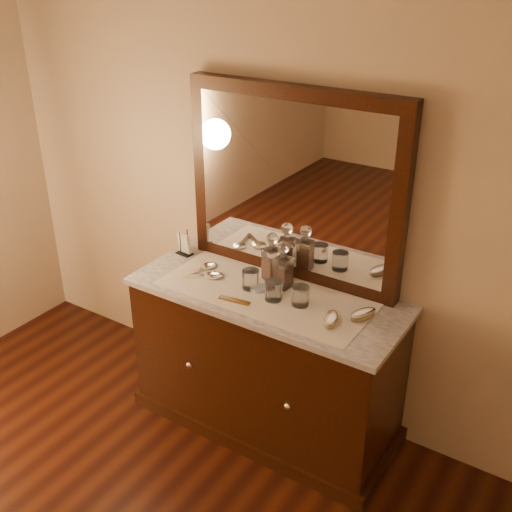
{
  "coord_description": "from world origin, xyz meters",
  "views": [
    {
      "loc": [
        1.41,
        -0.33,
        2.41
      ],
      "look_at": [
        0.0,
        1.85,
        1.1
      ],
      "focal_mm": 42.6,
      "sensor_mm": 36.0,
      "label": 1
    }
  ],
  "objects_px": {
    "napkin_rack": "(184,245)",
    "decanter_right": "(283,270)",
    "dresser_cabinet": "(266,362)",
    "pin_dish": "(259,288)",
    "brush_far": "(363,314)",
    "mirror_frame": "(293,186)",
    "brush_near": "(331,319)",
    "comb": "(234,300)",
    "decanter_left": "(272,262)",
    "hand_mirror_outer": "(206,267)",
    "hand_mirror_inner": "(210,275)"
  },
  "relations": [
    {
      "from": "pin_dish",
      "to": "comb",
      "type": "xyz_separation_m",
      "value": [
        -0.04,
        -0.16,
        -0.0
      ]
    },
    {
      "from": "pin_dish",
      "to": "comb",
      "type": "height_order",
      "value": "pin_dish"
    },
    {
      "from": "decanter_right",
      "to": "napkin_rack",
      "type": "bearing_deg",
      "value": 177.57
    },
    {
      "from": "decanter_right",
      "to": "brush_far",
      "type": "bearing_deg",
      "value": -6.18
    },
    {
      "from": "mirror_frame",
      "to": "napkin_rack",
      "type": "relative_size",
      "value": 8.24
    },
    {
      "from": "mirror_frame",
      "to": "comb",
      "type": "distance_m",
      "value": 0.65
    },
    {
      "from": "hand_mirror_inner",
      "to": "pin_dish",
      "type": "bearing_deg",
      "value": 5.76
    },
    {
      "from": "decanter_left",
      "to": "decanter_right",
      "type": "relative_size",
      "value": 1.04
    },
    {
      "from": "pin_dish",
      "to": "comb",
      "type": "relative_size",
      "value": 0.53
    },
    {
      "from": "pin_dish",
      "to": "brush_far",
      "type": "relative_size",
      "value": 0.55
    },
    {
      "from": "pin_dish",
      "to": "decanter_right",
      "type": "height_order",
      "value": "decanter_right"
    },
    {
      "from": "hand_mirror_inner",
      "to": "mirror_frame",
      "type": "bearing_deg",
      "value": 39.43
    },
    {
      "from": "decanter_right",
      "to": "brush_far",
      "type": "xyz_separation_m",
      "value": [
        0.47,
        -0.05,
        -0.08
      ]
    },
    {
      "from": "napkin_rack",
      "to": "decanter_right",
      "type": "xyz_separation_m",
      "value": [
        0.67,
        -0.03,
        0.05
      ]
    },
    {
      "from": "comb",
      "to": "hand_mirror_outer",
      "type": "bearing_deg",
      "value": 140.74
    },
    {
      "from": "decanter_right",
      "to": "brush_far",
      "type": "relative_size",
      "value": 1.62
    },
    {
      "from": "pin_dish",
      "to": "hand_mirror_outer",
      "type": "height_order",
      "value": "hand_mirror_outer"
    },
    {
      "from": "comb",
      "to": "napkin_rack",
      "type": "bearing_deg",
      "value": 145.26
    },
    {
      "from": "brush_far",
      "to": "hand_mirror_inner",
      "type": "height_order",
      "value": "brush_far"
    },
    {
      "from": "hand_mirror_inner",
      "to": "brush_far",
      "type": "bearing_deg",
      "value": 4.66
    },
    {
      "from": "napkin_rack",
      "to": "pin_dish",
      "type": "bearing_deg",
      "value": -11.62
    },
    {
      "from": "decanter_left",
      "to": "dresser_cabinet",
      "type": "bearing_deg",
      "value": -69.71
    },
    {
      "from": "pin_dish",
      "to": "comb",
      "type": "distance_m",
      "value": 0.17
    },
    {
      "from": "hand_mirror_outer",
      "to": "hand_mirror_inner",
      "type": "distance_m",
      "value": 0.1
    },
    {
      "from": "brush_far",
      "to": "hand_mirror_inner",
      "type": "xyz_separation_m",
      "value": [
        -0.85,
        -0.07,
        -0.01
      ]
    },
    {
      "from": "dresser_cabinet",
      "to": "mirror_frame",
      "type": "height_order",
      "value": "mirror_frame"
    },
    {
      "from": "pin_dish",
      "to": "napkin_rack",
      "type": "relative_size",
      "value": 0.61
    },
    {
      "from": "mirror_frame",
      "to": "brush_far",
      "type": "bearing_deg",
      "value": -21.98
    },
    {
      "from": "comb",
      "to": "brush_far",
      "type": "xyz_separation_m",
      "value": [
        0.6,
        0.2,
        0.02
      ]
    },
    {
      "from": "brush_far",
      "to": "napkin_rack",
      "type": "bearing_deg",
      "value": 176.02
    },
    {
      "from": "brush_far",
      "to": "hand_mirror_outer",
      "type": "bearing_deg",
      "value": 179.92
    },
    {
      "from": "mirror_frame",
      "to": "brush_near",
      "type": "height_order",
      "value": "mirror_frame"
    },
    {
      "from": "napkin_rack",
      "to": "hand_mirror_outer",
      "type": "distance_m",
      "value": 0.23
    },
    {
      "from": "hand_mirror_outer",
      "to": "decanter_left",
      "type": "bearing_deg",
      "value": 13.92
    },
    {
      "from": "dresser_cabinet",
      "to": "decanter_right",
      "type": "distance_m",
      "value": 0.55
    },
    {
      "from": "pin_dish",
      "to": "hand_mirror_outer",
      "type": "bearing_deg",
      "value": 173.55
    },
    {
      "from": "mirror_frame",
      "to": "decanter_right",
      "type": "xyz_separation_m",
      "value": [
        0.04,
        -0.16,
        -0.4
      ]
    },
    {
      "from": "hand_mirror_outer",
      "to": "hand_mirror_inner",
      "type": "bearing_deg",
      "value": -42.34
    },
    {
      "from": "napkin_rack",
      "to": "hand_mirror_inner",
      "type": "height_order",
      "value": "napkin_rack"
    },
    {
      "from": "mirror_frame",
      "to": "decanter_right",
      "type": "bearing_deg",
      "value": -74.47
    },
    {
      "from": "napkin_rack",
      "to": "brush_near",
      "type": "height_order",
      "value": "napkin_rack"
    },
    {
      "from": "decanter_left",
      "to": "decanter_right",
      "type": "xyz_separation_m",
      "value": [
        0.09,
        -0.04,
        -0.0
      ]
    },
    {
      "from": "decanter_left",
      "to": "brush_near",
      "type": "xyz_separation_m",
      "value": [
        0.45,
        -0.21,
        -0.08
      ]
    },
    {
      "from": "brush_near",
      "to": "hand_mirror_outer",
      "type": "bearing_deg",
      "value": 171.41
    },
    {
      "from": "decanter_left",
      "to": "decanter_right",
      "type": "bearing_deg",
      "value": -24.16
    },
    {
      "from": "napkin_rack",
      "to": "decanter_right",
      "type": "bearing_deg",
      "value": -2.43
    },
    {
      "from": "comb",
      "to": "decanter_left",
      "type": "relative_size",
      "value": 0.62
    },
    {
      "from": "hand_mirror_inner",
      "to": "decanter_right",
      "type": "bearing_deg",
      "value": 17.55
    },
    {
      "from": "hand_mirror_inner",
      "to": "dresser_cabinet",
      "type": "bearing_deg",
      "value": 5.32
    },
    {
      "from": "dresser_cabinet",
      "to": "napkin_rack",
      "type": "height_order",
      "value": "napkin_rack"
    }
  ]
}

